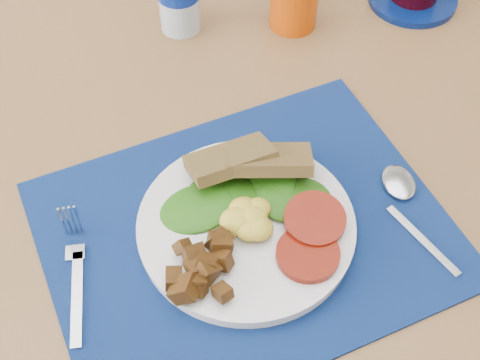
% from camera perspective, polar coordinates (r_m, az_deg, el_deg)
% --- Properties ---
extents(table, '(1.40, 0.90, 0.75)m').
position_cam_1_polar(table, '(1.02, -3.36, 3.33)').
color(table, brown).
rests_on(table, ground).
extents(placemat, '(0.55, 0.48, 0.00)m').
position_cam_1_polar(placemat, '(0.82, 0.52, -4.44)').
color(placemat, black).
rests_on(placemat, table).
extents(breakfast_plate, '(0.26, 0.26, 0.06)m').
position_cam_1_polar(breakfast_plate, '(0.80, 0.22, -3.91)').
color(breakfast_plate, silver).
rests_on(breakfast_plate, placemat).
extents(fork, '(0.03, 0.17, 0.00)m').
position_cam_1_polar(fork, '(0.81, -13.83, -7.36)').
color(fork, '#B2B5BA').
rests_on(fork, placemat).
extents(spoon, '(0.06, 0.17, 0.01)m').
position_cam_1_polar(spoon, '(0.86, 13.95, -1.73)').
color(spoon, '#B2B5BA').
rests_on(spoon, placemat).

